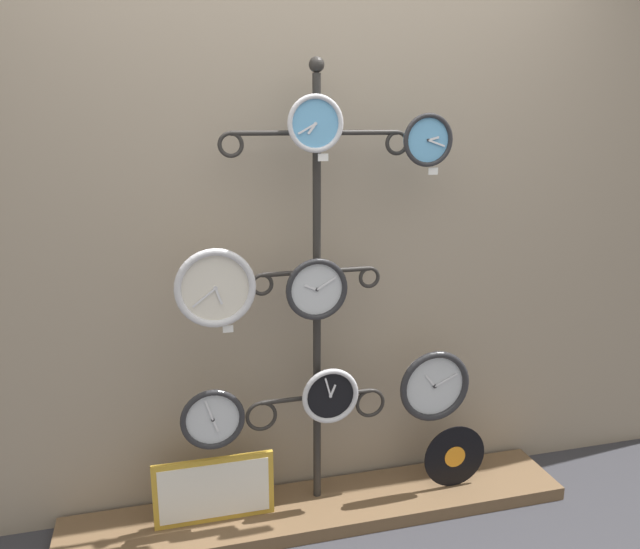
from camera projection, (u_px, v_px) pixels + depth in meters
name	position (u px, v px, depth m)	size (l,w,h in m)	color
shop_wall	(307.00, 190.00, 2.60)	(4.40, 0.04, 2.80)	gray
low_shelf	(321.00, 508.00, 2.73)	(2.20, 0.36, 0.06)	brown
display_stand	(317.00, 389.00, 2.65)	(0.76, 0.40, 1.91)	#282623
clock_top_center	(315.00, 124.00, 2.29)	(0.21, 0.04, 0.21)	#60A8DB
clock_top_right	(428.00, 140.00, 2.42)	(0.21, 0.04, 0.21)	#60A8DB
clock_middle_left	(215.00, 288.00, 2.32)	(0.31, 0.04, 0.31)	silver
clock_middle_center	(317.00, 289.00, 2.45)	(0.25, 0.04, 0.25)	silver
clock_bottom_left	(213.00, 419.00, 2.46)	(0.25, 0.04, 0.25)	silver
clock_bottom_center	(330.00, 395.00, 2.59)	(0.24, 0.04, 0.24)	black
clock_bottom_right	(434.00, 386.00, 2.70)	(0.32, 0.04, 0.32)	silver
vinyl_record	(455.00, 456.00, 2.81)	(0.29, 0.01, 0.29)	black
picture_frame	(214.00, 490.00, 2.56)	(0.49, 0.02, 0.29)	gold
price_tag_upper	(323.00, 157.00, 2.33)	(0.04, 0.00, 0.03)	white
price_tag_mid	(433.00, 171.00, 2.45)	(0.04, 0.00, 0.03)	white
price_tag_lower	(228.00, 329.00, 2.37)	(0.04, 0.00, 0.03)	white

